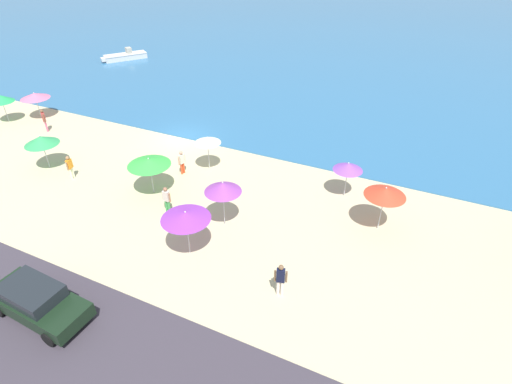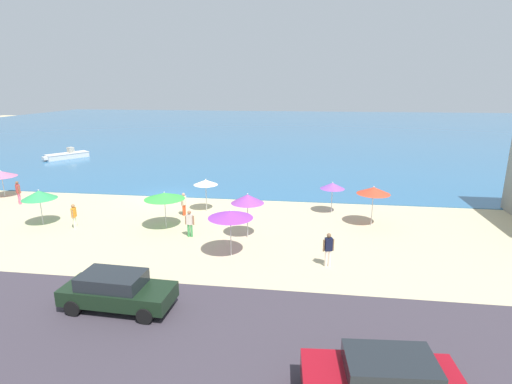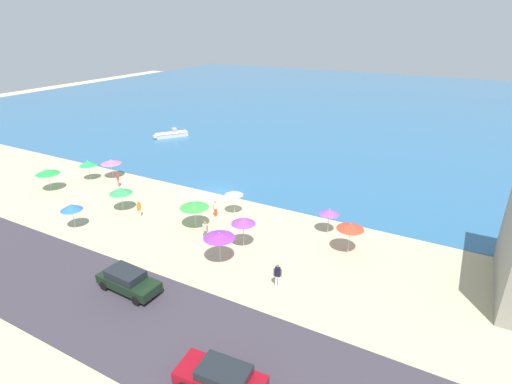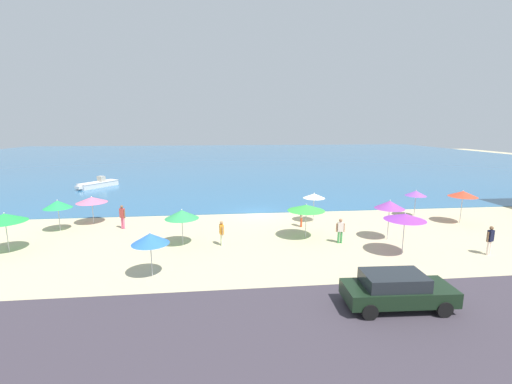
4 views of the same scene
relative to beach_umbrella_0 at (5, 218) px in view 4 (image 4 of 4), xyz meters
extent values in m
plane|color=#C9BA8F|center=(15.78, 7.60, -2.12)|extent=(160.00, 160.00, 0.00)
cube|color=#2E6695|center=(15.78, 62.60, -2.09)|extent=(150.00, 110.00, 0.05)
cube|color=#3B353E|center=(15.78, -10.40, -2.09)|extent=(80.00, 8.00, 0.06)
cylinder|color=#B2B2B7|center=(0.00, 0.00, -1.16)|extent=(0.05, 0.05, 1.92)
cone|color=green|center=(0.00, 0.00, 0.00)|extent=(2.39, 2.39, 0.50)
sphere|color=silver|center=(0.00, 0.00, 0.28)|extent=(0.08, 0.08, 0.08)
cylinder|color=#B2B2B7|center=(9.19, -4.42, -1.24)|extent=(0.05, 0.05, 1.77)
cone|color=blue|center=(9.19, -4.42, -0.13)|extent=(1.85, 1.85, 0.54)
sphere|color=silver|center=(9.19, -4.42, 0.16)|extent=(0.08, 0.08, 0.08)
cylinder|color=#B2B2B7|center=(1.14, 4.14, -1.25)|extent=(0.05, 0.05, 1.74)
cone|color=green|center=(1.14, 4.14, -0.16)|extent=(1.91, 1.91, 0.55)
sphere|color=silver|center=(1.14, 4.14, 0.14)|extent=(0.08, 0.08, 0.08)
cylinder|color=#B2B2B7|center=(31.21, 2.89, -1.04)|extent=(0.05, 0.05, 2.16)
cone|color=red|center=(31.21, 2.89, 0.21)|extent=(2.09, 2.09, 0.43)
sphere|color=silver|center=(31.21, 2.89, 0.45)|extent=(0.08, 0.08, 0.08)
cylinder|color=#B2B2B7|center=(10.25, 0.15, -1.23)|extent=(0.05, 0.05, 1.78)
cone|color=#34A359|center=(10.25, 0.15, -0.12)|extent=(2.12, 2.12, 0.54)
sphere|color=silver|center=(10.25, 0.15, 0.18)|extent=(0.08, 0.08, 0.08)
cylinder|color=#B2B2B7|center=(2.87, 5.85, -1.26)|extent=(0.05, 0.05, 1.72)
cone|color=#D36990|center=(2.87, 5.85, -0.23)|extent=(2.28, 2.28, 0.43)
sphere|color=silver|center=(2.87, 5.85, 0.01)|extent=(0.08, 0.08, 0.08)
cylinder|color=#B2B2B7|center=(23.24, -2.94, -1.04)|extent=(0.05, 0.05, 2.15)
cone|color=purple|center=(23.24, -2.94, 0.17)|extent=(2.34, 2.34, 0.36)
sphere|color=silver|center=(23.24, -2.94, 0.38)|extent=(0.08, 0.08, 0.08)
cylinder|color=#B2B2B7|center=(23.70, -0.24, -1.04)|extent=(0.05, 0.05, 2.17)
cone|color=purple|center=(23.70, -0.24, 0.26)|extent=(1.92, 1.92, 0.51)
sphere|color=silver|center=(23.70, -0.24, 0.54)|extent=(0.08, 0.08, 0.08)
cylinder|color=#B2B2B7|center=(18.34, 0.66, -1.14)|extent=(0.05, 0.05, 1.95)
cone|color=green|center=(18.34, 0.66, -0.02)|extent=(2.50, 2.50, 0.39)
sphere|color=silver|center=(18.34, 0.66, 0.20)|extent=(0.08, 0.08, 0.08)
cylinder|color=#B2B2B7|center=(28.79, 5.18, -1.21)|extent=(0.05, 0.05, 1.81)
cone|color=purple|center=(28.79, 5.18, -0.14)|extent=(1.70, 1.70, 0.42)
sphere|color=silver|center=(28.79, 5.18, 0.10)|extent=(0.08, 0.08, 0.08)
cylinder|color=#B2B2B7|center=(19.95, 4.49, -1.13)|extent=(0.05, 0.05, 1.97)
cone|color=white|center=(19.95, 4.49, -0.02)|extent=(1.71, 1.71, 0.35)
sphere|color=silver|center=(19.95, 4.49, 0.18)|extent=(0.08, 0.08, 0.08)
cylinder|color=#3E964E|center=(20.20, -0.59, -1.73)|extent=(0.14, 0.14, 0.77)
cylinder|color=#3E964E|center=(20.38, -0.60, -1.73)|extent=(0.14, 0.14, 0.77)
cube|color=beige|center=(20.29, -0.59, -1.04)|extent=(0.37, 0.24, 0.61)
sphere|color=#9F694D|center=(20.29, -0.59, -0.60)|extent=(0.22, 0.22, 0.22)
cylinder|color=#9F694D|center=(20.05, -0.58, -1.09)|extent=(0.09, 0.09, 0.55)
cylinder|color=#9F694D|center=(20.53, -0.61, -1.09)|extent=(0.09, 0.09, 0.55)
cylinder|color=#F0F6C8|center=(12.73, -0.29, -1.74)|extent=(0.14, 0.14, 0.76)
cylinder|color=#F0F6C8|center=(12.69, -0.12, -1.74)|extent=(0.14, 0.14, 0.76)
cube|color=orange|center=(12.71, -0.20, -1.06)|extent=(0.30, 0.40, 0.60)
sphere|color=#A2764D|center=(12.71, -0.20, -0.64)|extent=(0.22, 0.22, 0.22)
cylinder|color=#A2764D|center=(12.76, -0.44, -1.11)|extent=(0.09, 0.09, 0.54)
cylinder|color=#A2764D|center=(12.66, 0.03, -1.11)|extent=(0.09, 0.09, 0.54)
cylinder|color=#E04824|center=(18.67, 3.19, -1.74)|extent=(0.14, 0.14, 0.76)
cylinder|color=#E04824|center=(18.71, 3.37, -1.74)|extent=(0.14, 0.14, 0.76)
cube|color=beige|center=(18.69, 3.28, -1.06)|extent=(0.29, 0.40, 0.60)
sphere|color=tan|center=(18.69, 3.28, -0.63)|extent=(0.22, 0.22, 0.22)
cylinder|color=tan|center=(18.63, 3.04, -1.11)|extent=(0.09, 0.09, 0.54)
cylinder|color=tan|center=(18.74, 3.51, -1.11)|extent=(0.09, 0.09, 0.54)
cylinder|color=#F9E0D0|center=(28.33, -3.52, -1.70)|extent=(0.14, 0.14, 0.84)
cylinder|color=#F9E0D0|center=(28.16, -3.57, -1.70)|extent=(0.14, 0.14, 0.84)
cube|color=black|center=(28.24, -3.55, -0.95)|extent=(0.41, 0.32, 0.66)
sphere|color=brown|center=(28.24, -3.55, -0.48)|extent=(0.22, 0.22, 0.22)
cylinder|color=brown|center=(28.47, -3.47, -1.00)|extent=(0.09, 0.09, 0.60)
cylinder|color=brown|center=(28.01, -3.62, -1.00)|extent=(0.09, 0.09, 0.60)
cylinder|color=#E96387|center=(5.45, 4.20, -1.69)|extent=(0.14, 0.14, 0.86)
cylinder|color=#E96387|center=(5.60, 4.10, -1.69)|extent=(0.14, 0.14, 0.86)
cube|color=#B63D3B|center=(5.53, 4.15, -0.92)|extent=(0.42, 0.39, 0.68)
sphere|color=brown|center=(5.53, 4.15, -0.45)|extent=(0.22, 0.22, 0.22)
cylinder|color=brown|center=(5.33, 4.28, -0.97)|extent=(0.09, 0.09, 0.61)
cylinder|color=brown|center=(5.72, 4.01, -0.97)|extent=(0.09, 0.09, 0.61)
cube|color=black|center=(19.83, -8.68, -1.43)|extent=(4.47, 1.94, 0.63)
cube|color=#1E2328|center=(19.61, -8.67, -0.85)|extent=(2.53, 1.65, 0.53)
cylinder|color=black|center=(21.36, -7.93, -1.74)|extent=(0.65, 0.25, 0.64)
cylinder|color=black|center=(21.28, -9.57, -1.74)|extent=(0.65, 0.25, 0.64)
cylinder|color=black|center=(18.37, -7.79, -1.74)|extent=(0.65, 0.25, 0.64)
cylinder|color=black|center=(18.30, -9.44, -1.74)|extent=(0.65, 0.25, 0.64)
cube|color=silver|center=(-2.25, 22.48, -1.78)|extent=(3.95, 4.77, 0.58)
cube|color=silver|center=(-3.75, 20.34, -1.72)|extent=(0.91, 0.82, 0.35)
cube|color=silver|center=(-2.25, 22.48, -1.45)|extent=(4.01, 4.82, 0.08)
cube|color=#B2AD9E|center=(-1.97, 22.88, -1.13)|extent=(1.05, 0.98, 0.73)
camera|label=1|loc=(32.36, -14.80, 11.25)|focal=28.00mm
camera|label=2|loc=(27.21, -22.08, 6.60)|focal=28.00mm
camera|label=3|loc=(37.58, -23.82, 14.51)|focal=28.00mm
camera|label=4|loc=(12.63, -20.97, 5.28)|focal=24.00mm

